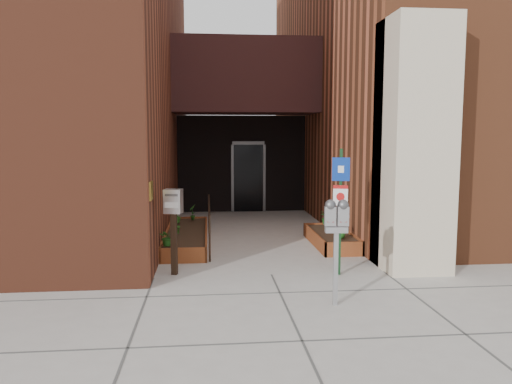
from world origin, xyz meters
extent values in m
plane|color=#9E9991|center=(0.00, 0.00, 0.00)|extent=(80.00, 80.00, 0.00)
cube|color=brown|center=(-6.00, 6.70, 5.00)|extent=(8.00, 14.60, 10.00)
cube|color=brown|center=(6.00, 7.15, 5.00)|extent=(8.00, 13.70, 10.00)
cube|color=beige|center=(2.55, 0.20, 2.20)|extent=(1.10, 1.20, 4.40)
cube|color=black|center=(0.00, 6.00, 4.00)|extent=(4.20, 2.00, 2.00)
cube|color=black|center=(0.00, 7.40, 1.50)|extent=(4.00, 0.30, 3.00)
cube|color=black|center=(0.20, 7.22, 1.05)|extent=(0.90, 0.06, 2.10)
cube|color=#B79338|center=(-1.99, -0.20, 1.50)|extent=(0.04, 0.30, 0.30)
cube|color=maroon|center=(-1.55, 0.92, 0.15)|extent=(0.90, 0.04, 0.30)
cube|color=maroon|center=(-1.55, 4.48, 0.15)|extent=(0.90, 0.04, 0.30)
cube|color=maroon|center=(-1.98, 2.70, 0.15)|extent=(0.04, 3.60, 0.30)
cube|color=maroon|center=(-1.12, 2.70, 0.15)|extent=(0.04, 3.60, 0.30)
cube|color=black|center=(-1.55, 2.70, 0.13)|extent=(0.82, 3.52, 0.26)
cube|color=maroon|center=(1.60, 1.12, 0.15)|extent=(0.80, 0.04, 0.30)
cube|color=maroon|center=(1.60, 3.28, 0.15)|extent=(0.80, 0.04, 0.30)
cube|color=maroon|center=(1.22, 2.20, 0.15)|extent=(0.04, 2.20, 0.30)
cube|color=maroon|center=(1.98, 2.20, 0.15)|extent=(0.04, 2.20, 0.30)
cube|color=black|center=(1.60, 2.20, 0.13)|extent=(0.72, 2.12, 0.26)
cylinder|color=black|center=(-1.05, 1.00, 0.45)|extent=(0.04, 0.04, 0.90)
cylinder|color=black|center=(-1.05, 4.30, 0.45)|extent=(0.04, 0.04, 0.90)
cylinder|color=black|center=(-1.05, 2.65, 0.88)|extent=(0.04, 3.30, 0.04)
cube|color=#979799|center=(0.70, -1.61, 0.52)|extent=(0.07, 0.07, 1.04)
cube|color=#979799|center=(0.70, -1.61, 1.08)|extent=(0.32, 0.15, 0.08)
cube|color=#979799|center=(0.61, -1.60, 1.27)|extent=(0.17, 0.12, 0.27)
sphere|color=#59595B|center=(0.61, -1.60, 1.43)|extent=(0.15, 0.15, 0.15)
cube|color=white|center=(0.61, -1.65, 1.29)|extent=(0.09, 0.01, 0.05)
cube|color=#B21414|center=(0.61, -1.65, 1.21)|extent=(0.09, 0.01, 0.03)
cube|color=#979799|center=(0.79, -1.61, 1.27)|extent=(0.17, 0.12, 0.27)
sphere|color=#59595B|center=(0.79, -1.61, 1.43)|extent=(0.15, 0.15, 0.15)
cube|color=white|center=(0.78, -1.67, 1.29)|extent=(0.09, 0.01, 0.05)
cube|color=#B21414|center=(0.78, -1.67, 1.21)|extent=(0.09, 0.01, 0.03)
cube|color=black|center=(1.16, -0.09, 1.08)|extent=(0.06, 0.06, 2.17)
cube|color=navy|center=(1.16, -0.12, 1.82)|extent=(0.29, 0.09, 0.39)
cube|color=white|center=(1.15, -0.13, 1.82)|extent=(0.10, 0.04, 0.12)
cube|color=white|center=(1.16, -0.12, 1.38)|extent=(0.24, 0.08, 0.34)
cube|color=#B21414|center=(1.15, -0.13, 1.52)|extent=(0.24, 0.07, 0.06)
cylinder|color=#B21414|center=(1.15, -0.13, 1.36)|extent=(0.14, 0.05, 0.14)
cube|color=black|center=(-1.66, 0.19, 0.54)|extent=(0.12, 0.12, 1.08)
cube|color=silver|center=(-1.66, 0.19, 1.27)|extent=(0.33, 0.27, 0.41)
cube|color=#59595B|center=(-1.69, 0.08, 1.39)|extent=(0.21, 0.06, 0.04)
cube|color=white|center=(-1.69, 0.08, 1.23)|extent=(0.23, 0.06, 0.10)
imported|color=#1E5217|center=(-1.85, 1.12, 0.47)|extent=(0.44, 0.44, 0.35)
imported|color=#265F1B|center=(-1.75, 2.34, 0.48)|extent=(0.21, 0.21, 0.36)
imported|color=#165017|center=(-1.82, 3.60, 0.47)|extent=(0.25, 0.25, 0.34)
imported|color=#1D5017|center=(-1.46, 4.00, 0.49)|extent=(0.23, 0.23, 0.39)
imported|color=#1F621C|center=(1.64, 1.53, 0.47)|extent=(0.27, 0.27, 0.34)
imported|color=#255E1A|center=(1.79, 2.99, 0.47)|extent=(0.23, 0.23, 0.35)
imported|color=#175217|center=(1.70, 3.10, 0.45)|extent=(0.28, 0.28, 0.31)
camera|label=1|loc=(-1.08, -8.30, 2.39)|focal=35.00mm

